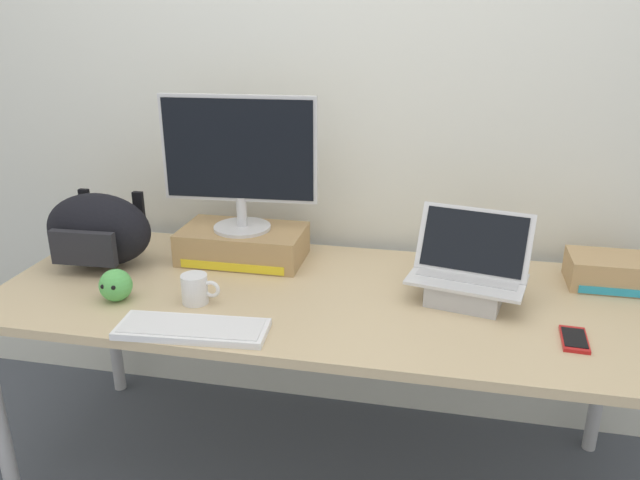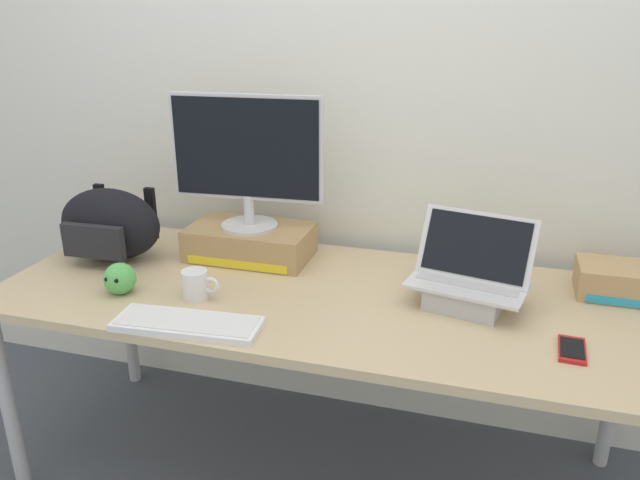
{
  "view_description": "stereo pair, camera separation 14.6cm",
  "coord_description": "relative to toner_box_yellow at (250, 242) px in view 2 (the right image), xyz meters",
  "views": [
    {
      "loc": [
        0.37,
        -1.78,
        1.6
      ],
      "look_at": [
        0.0,
        0.0,
        0.91
      ],
      "focal_mm": 34.86,
      "sensor_mm": 36.0,
      "label": 1
    },
    {
      "loc": [
        0.51,
        -1.74,
        1.6
      ],
      "look_at": [
        0.0,
        0.0,
        0.91
      ],
      "focal_mm": 34.86,
      "sensor_mm": 36.0,
      "label": 2
    }
  ],
  "objects": [
    {
      "name": "ground_plane",
      "position": [
        0.33,
        -0.22,
        -0.79
      ],
      "size": [
        20.0,
        20.0,
        0.0
      ],
      "primitive_type": "plane",
      "color": "#474C56"
    },
    {
      "name": "messenger_backpack",
      "position": [
        -0.48,
        -0.15,
        0.07
      ],
      "size": [
        0.39,
        0.26,
        0.26
      ],
      "rotation": [
        0.0,
        0.0,
        0.04
      ],
      "color": "black",
      "rests_on": "desk"
    },
    {
      "name": "open_laptop",
      "position": [
        0.79,
        -0.18,
        0.0
      ],
      "size": [
        0.39,
        0.29,
        0.27
      ],
      "rotation": [
        0.0,
        0.0,
        -0.21
      ],
      "color": "#ADADB2",
      "rests_on": "desk"
    },
    {
      "name": "coffee_mug",
      "position": [
        -0.03,
        -0.37,
        -0.01
      ],
      "size": [
        0.12,
        0.08,
        0.09
      ],
      "color": "silver",
      "rests_on": "desk"
    },
    {
      "name": "desktop_monitor",
      "position": [
        0.0,
        -0.0,
        0.31
      ],
      "size": [
        0.55,
        0.2,
        0.47
      ],
      "rotation": [
        0.0,
        0.0,
        0.07
      ],
      "color": "silver",
      "rests_on": "toner_box_yellow"
    },
    {
      "name": "back_wall",
      "position": [
        0.33,
        0.3,
        0.51
      ],
      "size": [
        7.0,
        0.1,
        2.6
      ],
      "primitive_type": "cube",
      "color": "silver",
      "rests_on": "ground"
    },
    {
      "name": "toner_box_cyan",
      "position": [
        1.28,
        0.03,
        -0.01
      ],
      "size": [
        0.32,
        0.18,
        0.1
      ],
      "color": "tan",
      "rests_on": "desk"
    },
    {
      "name": "toner_box_yellow",
      "position": [
        0.0,
        0.0,
        0.0
      ],
      "size": [
        0.44,
        0.26,
        0.12
      ],
      "color": "#A88456",
      "rests_on": "desk"
    },
    {
      "name": "cell_phone",
      "position": [
        1.08,
        -0.38,
        -0.05
      ],
      "size": [
        0.08,
        0.14,
        0.01
      ],
      "rotation": [
        0.0,
        0.0,
        -0.05
      ],
      "color": "red",
      "rests_on": "desk"
    },
    {
      "name": "plush_toy",
      "position": [
        -0.28,
        -0.41,
        -0.01
      ],
      "size": [
        0.1,
        0.1,
        0.1
      ],
      "color": "#56B256",
      "rests_on": "desk"
    },
    {
      "name": "external_keyboard",
      "position": [
        0.03,
        -0.55,
        -0.05
      ],
      "size": [
        0.44,
        0.18,
        0.02
      ],
      "rotation": [
        0.0,
        0.0,
        0.08
      ],
      "color": "white",
      "rests_on": "desk"
    },
    {
      "name": "desk",
      "position": [
        0.33,
        -0.22,
        -0.12
      ],
      "size": [
        2.09,
        0.83,
        0.73
      ],
      "color": "tan",
      "rests_on": "ground"
    }
  ]
}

